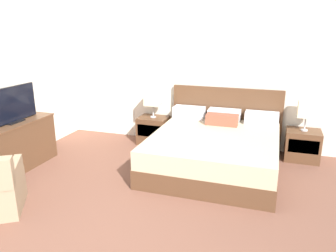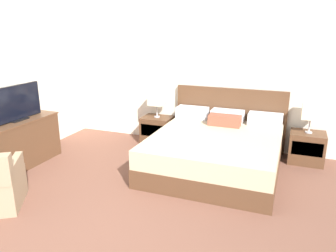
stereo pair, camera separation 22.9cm
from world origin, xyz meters
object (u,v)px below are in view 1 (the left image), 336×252
Objects in this scene: nightstand_right at (302,145)px; table_lamp_right at (307,109)px; bed at (215,149)px; tv at (12,105)px; nightstand_left at (153,130)px; dresser at (15,146)px; table_lamp_left at (153,98)px.

table_lamp_right is (-0.00, 0.00, 0.61)m from nightstand_right.
tv is at bearing -160.96° from bed.
nightstand_right is at bearing 0.00° from nightstand_left.
nightstand_left is at bearing 47.87° from tv.
nightstand_left is at bearing -179.97° from table_lamp_right.
dresser is (-4.23, -1.81, 0.13)m from nightstand_right.
nightstand_right is at bearing 22.56° from tv.
tv is (-1.59, -1.76, 0.75)m from nightstand_left.
bed is 1.62m from table_lamp_left.
nightstand_left is 2.41m from dresser.
table_lamp_right reaches higher than nightstand_left.
dresser reaches higher than nightstand_left.
dresser is at bearing -156.87° from nightstand_right.
dresser is 0.63m from tv.
bed is 1.52m from nightstand_left.
dresser is 1.47× the size of tv.
nightstand_right is at bearing -90.00° from table_lamp_right.
nightstand_right is at bearing -0.03° from table_lamp_left.
table_lamp_left is (-0.00, 0.00, 0.61)m from nightstand_left.
bed is 1.52m from nightstand_right.
table_lamp_right reaches higher than nightstand_right.
nightstand_right is at bearing 29.71° from bed.
nightstand_right is 0.56× the size of tv.
bed reaches higher than dresser.
table_lamp_left is at bearing 47.89° from tv.
tv reaches higher than table_lamp_right.
bed is 3.91× the size of nightstand_left.
tv reaches higher than dresser.
nightstand_left is 1.10× the size of table_lamp_left.
nightstand_right is 2.71m from table_lamp_left.
table_lamp_right is 4.58m from tv.
tv is at bearing 87.12° from dresser.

